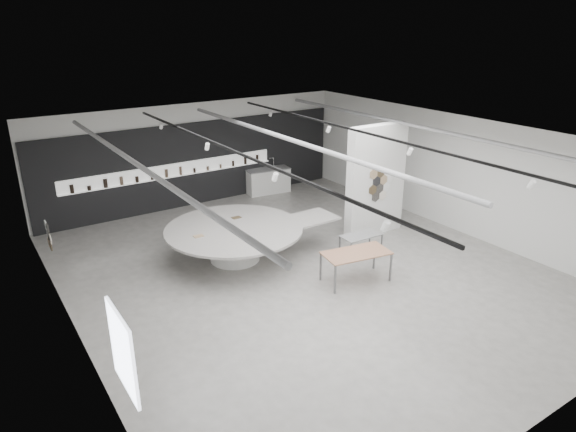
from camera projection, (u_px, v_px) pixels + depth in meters
room at (302, 202)px, 13.59m from camera, size 12.02×14.02×3.82m
back_wall_display at (195, 164)px, 19.17m from camera, size 11.80×0.27×3.10m
partition_column at (376, 181)px, 16.33m from camera, size 2.20×0.38×3.60m
display_island at (237, 238)px, 14.90m from camera, size 5.10×4.00×1.02m
sample_table_wood at (356, 254)px, 13.61m from camera, size 1.91×1.18×0.84m
sample_table_stone at (361, 236)px, 15.24m from camera, size 1.25×0.66×0.63m
kitchen_counter at (268, 181)px, 20.75m from camera, size 1.84×0.91×1.39m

